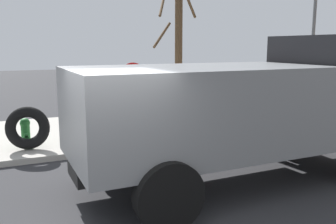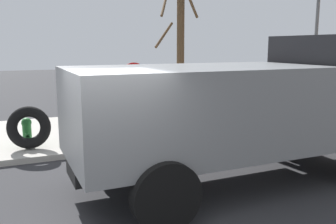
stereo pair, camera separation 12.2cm
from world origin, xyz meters
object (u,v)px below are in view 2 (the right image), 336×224
object	(u,v)px
bare_tree	(180,53)
street_light_pole	(315,49)
dump_truck_gray	(253,104)
loose_tire	(29,128)
stop_sign	(134,87)
fire_hydrant	(27,131)

from	to	relation	value
bare_tree	street_light_pole	distance (m)	4.87
dump_truck_gray	loose_tire	bearing A→B (deg)	137.70
stop_sign	bare_tree	size ratio (longest dim) A/B	0.48
fire_hydrant	street_light_pole	bearing A→B (deg)	-0.59
stop_sign	dump_truck_gray	xyz separation A→B (m)	(1.38, -3.61, -0.05)
loose_tire	street_light_pole	size ratio (longest dim) A/B	0.22
fire_hydrant	stop_sign	bearing A→B (deg)	-10.60
fire_hydrant	bare_tree	xyz separation A→B (m)	(5.07, 1.31, 1.99)
stop_sign	bare_tree	distance (m)	3.04
stop_sign	dump_truck_gray	size ratio (longest dim) A/B	0.31
stop_sign	street_light_pole	size ratio (longest dim) A/B	0.44
loose_tire	stop_sign	world-z (taller)	stop_sign
stop_sign	street_light_pole	bearing A→B (deg)	3.55
bare_tree	street_light_pole	world-z (taller)	street_light_pole
dump_truck_gray	bare_tree	size ratio (longest dim) A/B	1.55
fire_hydrant	dump_truck_gray	xyz separation A→B (m)	(4.20, -4.14, 1.06)
loose_tire	street_light_pole	xyz separation A→B (m)	(9.69, 0.26, 1.94)
dump_truck_gray	bare_tree	bearing A→B (deg)	80.87
loose_tire	bare_tree	bearing A→B (deg)	18.33
stop_sign	fire_hydrant	bearing A→B (deg)	169.40
stop_sign	street_light_pole	xyz separation A→B (m)	(6.91, 0.43, 0.99)
loose_tire	bare_tree	distance (m)	5.61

